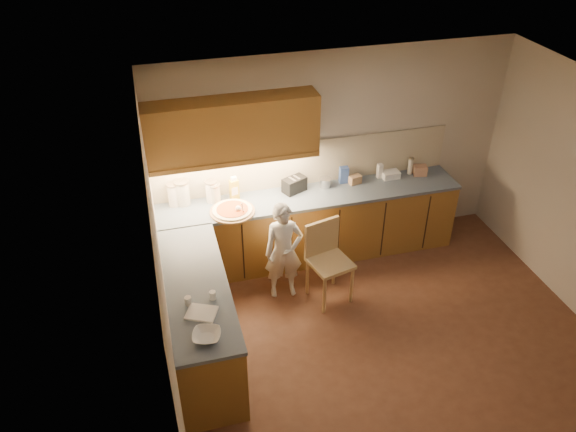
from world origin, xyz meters
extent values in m
plane|color=#502C1B|center=(0.00, 0.00, 0.00)|extent=(4.50, 4.50, 0.00)
cube|color=#BCB2A0|center=(0.00, 2.00, 1.30)|extent=(4.50, 0.04, 2.60)
cube|color=#BCB2A0|center=(0.00, -2.00, 1.30)|extent=(4.50, 0.04, 2.60)
cube|color=#BCB2A0|center=(-2.25, 0.00, 1.30)|extent=(0.04, 4.00, 2.60)
cube|color=white|center=(0.00, 0.00, 2.60)|extent=(4.50, 4.00, 0.04)
cube|color=olive|center=(-0.38, 1.70, 0.44)|extent=(3.75, 0.60, 0.88)
cube|color=olive|center=(-1.95, 0.40, 0.44)|extent=(0.60, 2.00, 0.88)
cube|color=#4A5869|center=(-0.37, 1.70, 0.90)|extent=(3.77, 0.62, 0.04)
cube|color=#4A5869|center=(-1.95, 0.40, 0.90)|extent=(0.62, 2.02, 0.04)
cube|color=black|center=(-1.90, 1.40, 0.44)|extent=(0.02, 0.01, 0.80)
cube|color=black|center=(-1.30, 1.40, 0.44)|extent=(0.02, 0.01, 0.80)
cube|color=black|center=(-0.70, 1.40, 0.44)|extent=(0.02, 0.01, 0.80)
cube|color=black|center=(-0.10, 1.40, 0.44)|extent=(0.02, 0.01, 0.80)
cube|color=black|center=(0.50, 1.40, 0.44)|extent=(0.02, 0.01, 0.80)
cube|color=black|center=(1.10, 1.40, 0.44)|extent=(0.02, 0.01, 0.80)
cube|color=#BCB091|center=(-0.38, 1.99, 1.21)|extent=(3.75, 0.02, 0.58)
cube|color=olive|center=(-1.27, 1.82, 1.85)|extent=(1.95, 0.35, 0.70)
cube|color=olive|center=(-1.27, 1.65, 1.50)|extent=(1.95, 0.02, 0.06)
cylinder|color=tan|center=(-1.37, 1.56, 0.93)|extent=(0.53, 0.53, 0.02)
cylinder|color=beige|center=(-1.37, 1.56, 0.95)|extent=(0.46, 0.46, 0.02)
cylinder|color=#AC4017|center=(-1.37, 1.56, 0.97)|extent=(0.37, 0.37, 0.01)
sphere|color=white|center=(-1.31, 1.52, 0.99)|extent=(0.07, 0.07, 0.07)
cylinder|color=white|center=(-1.27, 1.46, 1.02)|extent=(0.06, 0.12, 0.21)
imported|color=silver|center=(-0.89, 1.07, 0.61)|extent=(0.47, 0.32, 1.23)
cylinder|color=tan|center=(-0.53, 0.61, 0.25)|extent=(0.04, 0.04, 0.49)
cylinder|color=tan|center=(-0.17, 0.70, 0.25)|extent=(0.04, 0.04, 0.49)
cylinder|color=tan|center=(-0.62, 0.98, 0.25)|extent=(0.04, 0.04, 0.49)
cylinder|color=tan|center=(-0.26, 1.07, 0.25)|extent=(0.04, 0.04, 0.49)
cube|color=tan|center=(-0.40, 0.84, 0.52)|extent=(0.53, 0.53, 0.04)
cube|color=tan|center=(-0.45, 1.04, 0.76)|extent=(0.44, 0.14, 0.44)
imported|color=white|center=(-1.95, -0.36, 0.95)|extent=(0.30, 0.30, 0.06)
cylinder|color=white|center=(-2.01, 1.90, 1.06)|extent=(0.14, 0.14, 0.27)
cylinder|color=tan|center=(-2.01, 1.90, 1.20)|extent=(0.14, 0.14, 0.02)
cylinder|color=beige|center=(-1.90, 1.89, 1.07)|extent=(0.17, 0.17, 0.29)
cylinder|color=gray|center=(-1.90, 1.89, 1.22)|extent=(0.18, 0.18, 0.02)
cylinder|color=white|center=(-1.56, 1.87, 1.05)|extent=(0.14, 0.14, 0.26)
cylinder|color=gray|center=(-1.56, 1.87, 1.19)|extent=(0.15, 0.15, 0.02)
cylinder|color=beige|center=(-1.53, 1.85, 1.03)|extent=(0.14, 0.14, 0.22)
cylinder|color=tan|center=(-1.53, 1.85, 1.15)|extent=(0.15, 0.15, 0.02)
cube|color=gold|center=(-1.29, 1.85, 1.05)|extent=(0.12, 0.10, 0.26)
cube|color=white|center=(-1.29, 1.85, 1.20)|extent=(0.07, 0.06, 0.05)
cube|color=black|center=(-0.55, 1.83, 1.01)|extent=(0.33, 0.27, 0.18)
cube|color=#A2A2A7|center=(-0.58, 1.82, 1.11)|extent=(0.08, 0.12, 0.00)
cube|color=#A2A2A7|center=(-0.52, 1.85, 1.11)|extent=(0.08, 0.12, 0.00)
cylinder|color=#B4B4B9|center=(-0.14, 1.84, 0.97)|extent=(0.14, 0.14, 0.11)
cylinder|color=#B4B4B9|center=(-0.14, 1.84, 1.03)|extent=(0.15, 0.15, 0.01)
cube|color=#3654A3|center=(0.11, 1.88, 1.03)|extent=(0.11, 0.08, 0.22)
cube|color=tan|center=(0.24, 1.83, 0.97)|extent=(0.17, 0.14, 0.11)
cube|color=silver|center=(0.60, 1.88, 1.02)|extent=(0.07, 0.07, 0.19)
cube|color=white|center=(0.74, 1.84, 0.96)|extent=(0.22, 0.16, 0.09)
cylinder|color=beige|center=(1.02, 1.87, 1.02)|extent=(0.07, 0.07, 0.21)
cylinder|color=gray|center=(1.02, 1.87, 1.14)|extent=(0.07, 0.07, 0.01)
cube|color=#AA7A5B|center=(1.13, 1.81, 0.98)|extent=(0.19, 0.16, 0.13)
cube|color=silver|center=(-1.95, -0.04, 0.93)|extent=(0.33, 0.31, 0.02)
cylinder|color=silver|center=(-2.05, 0.12, 0.96)|extent=(0.07, 0.07, 0.09)
cylinder|color=white|center=(-1.82, 0.14, 0.96)|extent=(0.07, 0.07, 0.08)
camera|label=1|loc=(-2.17, -3.89, 4.50)|focal=35.00mm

